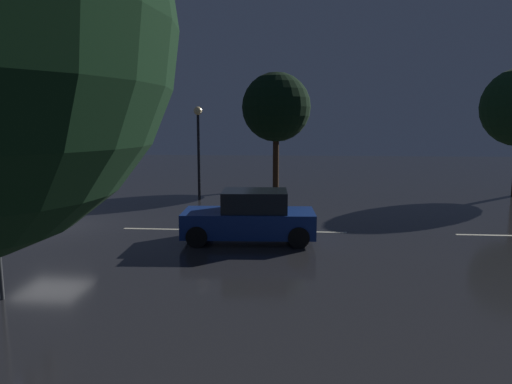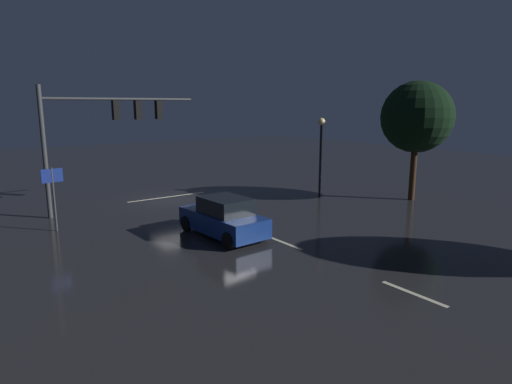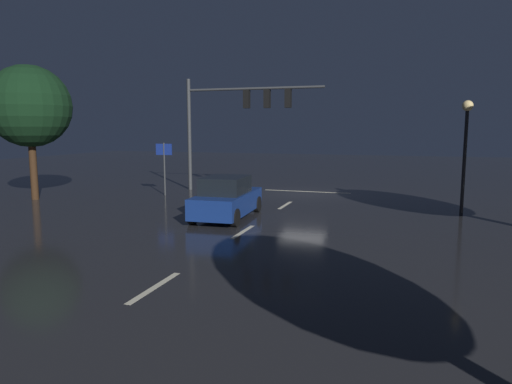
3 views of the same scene
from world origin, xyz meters
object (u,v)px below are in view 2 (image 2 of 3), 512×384
street_lamp_left_kerb (321,141)px  car_approaching (224,218)px  tree_left_near (417,117)px  traffic_signal_assembly (104,122)px  route_sign (53,186)px

street_lamp_left_kerb → car_approaching: bearing=21.4°
street_lamp_left_kerb → tree_left_near: size_ratio=0.69×
traffic_signal_assembly → tree_left_near: size_ratio=1.17×
car_approaching → tree_left_near: (-12.78, 0.35, 4.00)m
route_sign → tree_left_near: 19.33m
car_approaching → tree_left_near: tree_left_near is taller
car_approaching → route_sign: bearing=-41.9°
street_lamp_left_kerb → route_sign: bearing=-5.6°
car_approaching → route_sign: (5.59, -5.01, 1.25)m
car_approaching → tree_left_near: 13.39m
tree_left_near → street_lamp_left_kerb: bearing=-47.0°
traffic_signal_assembly → street_lamp_left_kerb: bearing=160.6°
route_sign → traffic_signal_assembly: bearing=-140.8°
tree_left_near → traffic_signal_assembly: bearing=-27.7°
street_lamp_left_kerb → route_sign: street_lamp_left_kerb is taller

